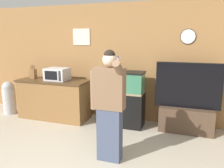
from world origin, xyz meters
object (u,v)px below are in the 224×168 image
(microwave, at_px, (57,74))
(knife_block, at_px, (33,74))
(counter_island, at_px, (54,99))
(person_standing, at_px, (109,105))
(tv_on_stand, at_px, (186,112))
(aquarium_on_stand, at_px, (124,99))
(trash_bin, at_px, (9,97))

(microwave, xyz_separation_m, knife_block, (-0.67, 0.01, -0.02))
(microwave, height_order, knife_block, knife_block)
(counter_island, height_order, person_standing, person_standing)
(microwave, relative_size, tv_on_stand, 0.36)
(aquarium_on_stand, distance_m, tv_on_stand, 1.28)
(counter_island, bearing_deg, aquarium_on_stand, 2.94)
(counter_island, relative_size, tv_on_stand, 1.19)
(knife_block, xyz_separation_m, aquarium_on_stand, (2.22, 0.05, -0.43))
(aquarium_on_stand, height_order, person_standing, person_standing)
(counter_island, distance_m, knife_block, 0.80)
(microwave, bearing_deg, trash_bin, -175.54)
(microwave, height_order, person_standing, person_standing)
(counter_island, xyz_separation_m, knife_block, (-0.56, 0.03, 0.57))
(counter_island, bearing_deg, knife_block, 176.73)
(counter_island, height_order, knife_block, knife_block)
(microwave, distance_m, person_standing, 2.16)
(knife_block, height_order, trash_bin, knife_block)
(counter_island, bearing_deg, tv_on_stand, 3.05)
(microwave, distance_m, aquarium_on_stand, 1.62)
(knife_block, xyz_separation_m, tv_on_stand, (3.49, 0.12, -0.61))
(knife_block, relative_size, tv_on_stand, 0.23)
(tv_on_stand, bearing_deg, knife_block, -177.97)
(counter_island, xyz_separation_m, person_standing, (1.81, -1.30, 0.42))
(microwave, distance_m, knife_block, 0.67)
(microwave, bearing_deg, person_standing, -37.77)
(aquarium_on_stand, relative_size, person_standing, 0.70)
(knife_block, bearing_deg, aquarium_on_stand, 1.37)
(microwave, bearing_deg, counter_island, -170.40)
(counter_island, distance_m, tv_on_stand, 2.93)
(counter_island, relative_size, aquarium_on_stand, 1.41)
(knife_block, xyz_separation_m, trash_bin, (-0.67, -0.12, -0.61))
(microwave, height_order, tv_on_stand, tv_on_stand)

